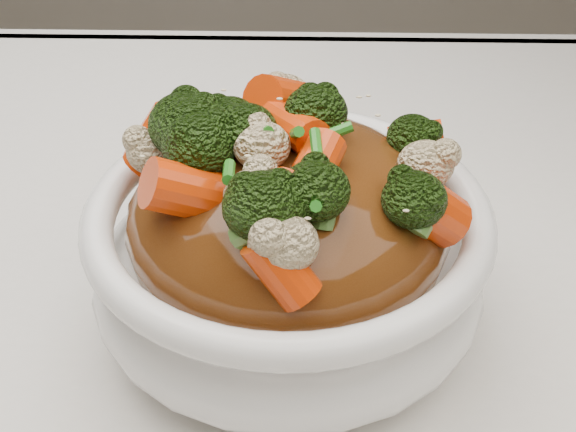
# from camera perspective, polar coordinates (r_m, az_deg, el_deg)

# --- Properties ---
(tablecloth) EXTENTS (1.20, 0.80, 0.04)m
(tablecloth) POSITION_cam_1_polar(r_m,az_deg,el_deg) (0.44, -0.93, -11.70)
(tablecloth) COLOR white
(tablecloth) RESTS_ON dining_table
(bowl) EXTENTS (0.24, 0.24, 0.08)m
(bowl) POSITION_cam_1_polar(r_m,az_deg,el_deg) (0.41, -0.00, -3.37)
(bowl) COLOR white
(bowl) RESTS_ON tablecloth
(sauce_base) EXTENTS (0.19, 0.19, 0.09)m
(sauce_base) POSITION_cam_1_polar(r_m,az_deg,el_deg) (0.40, -0.00, -0.32)
(sauce_base) COLOR #50280D
(sauce_base) RESTS_ON bowl
(carrots) EXTENTS (0.19, 0.19, 0.05)m
(carrots) POSITION_cam_1_polar(r_m,az_deg,el_deg) (0.37, -0.00, 6.98)
(carrots) COLOR #D93A07
(carrots) RESTS_ON sauce_base
(broccoli) EXTENTS (0.19, 0.19, 0.04)m
(broccoli) POSITION_cam_1_polar(r_m,az_deg,el_deg) (0.37, -0.00, 6.86)
(broccoli) COLOR black
(broccoli) RESTS_ON sauce_base
(cauliflower) EXTENTS (0.19, 0.19, 0.03)m
(cauliflower) POSITION_cam_1_polar(r_m,az_deg,el_deg) (0.37, -0.00, 6.60)
(cauliflower) COLOR beige
(cauliflower) RESTS_ON sauce_base
(scallions) EXTENTS (0.14, 0.14, 0.02)m
(scallions) POSITION_cam_1_polar(r_m,az_deg,el_deg) (0.37, -0.00, 7.11)
(scallions) COLOR #22721A
(scallions) RESTS_ON sauce_base
(sesame_seeds) EXTENTS (0.17, 0.17, 0.01)m
(sesame_seeds) POSITION_cam_1_polar(r_m,az_deg,el_deg) (0.37, -0.00, 7.11)
(sesame_seeds) COLOR beige
(sesame_seeds) RESTS_ON sauce_base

